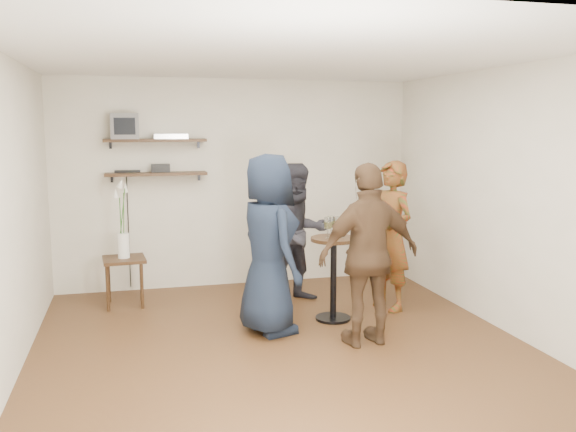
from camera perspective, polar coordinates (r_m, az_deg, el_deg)
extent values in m
cube|color=#402414|center=(5.65, -0.21, -12.77)|extent=(4.50, 5.00, 0.04)
cube|color=white|center=(5.30, -0.22, 14.91)|extent=(4.50, 5.00, 0.04)
cube|color=silver|center=(7.76, -4.82, 3.08)|extent=(4.50, 0.04, 2.60)
cube|color=silver|center=(2.98, 11.91, -5.82)|extent=(4.50, 0.04, 2.60)
cube|color=silver|center=(5.24, -25.03, -0.29)|extent=(0.04, 5.00, 2.60)
cube|color=silver|center=(6.27, 20.33, 1.29)|extent=(0.04, 5.00, 2.60)
cube|color=black|center=(7.48, -12.31, 6.93)|extent=(1.20, 0.25, 0.04)
cube|color=black|center=(7.50, -12.21, 3.88)|extent=(1.20, 0.25, 0.04)
cube|color=#59595B|center=(7.48, -15.04, 8.12)|extent=(0.32, 0.30, 0.30)
cube|color=silver|center=(7.49, -10.93, 7.34)|extent=(0.40, 0.24, 0.06)
cube|color=black|center=(7.50, -11.84, 4.41)|extent=(0.22, 0.10, 0.10)
cube|color=black|center=(7.54, -14.79, 4.06)|extent=(0.30, 0.05, 0.03)
cube|color=black|center=(7.12, -15.09, -3.94)|extent=(0.49, 0.49, 0.04)
cylinder|color=black|center=(7.01, -16.52, -6.50)|extent=(0.04, 0.04, 0.51)
cylinder|color=black|center=(7.00, -13.51, -6.40)|extent=(0.04, 0.04, 0.51)
cylinder|color=black|center=(7.37, -16.43, -5.78)|extent=(0.04, 0.04, 0.51)
cylinder|color=black|center=(7.36, -13.57, -5.68)|extent=(0.04, 0.04, 0.51)
cylinder|color=white|center=(7.09, -15.14, -2.69)|extent=(0.13, 0.13, 0.28)
cylinder|color=#285E1B|center=(7.04, -15.39, -0.42)|extent=(0.01, 0.06, 0.51)
cone|color=white|center=(7.00, -15.82, 2.09)|extent=(0.07, 0.08, 0.11)
cylinder|color=#285E1B|center=(7.05, -15.12, -0.18)|extent=(0.03, 0.05, 0.57)
cone|color=white|center=(7.02, -14.98, 2.60)|extent=(0.10, 0.11, 0.12)
cylinder|color=#285E1B|center=(7.02, -15.25, 0.02)|extent=(0.09, 0.08, 0.62)
cone|color=white|center=(6.94, -15.37, 2.99)|extent=(0.12, 0.12, 0.12)
cylinder|color=black|center=(6.32, 4.31, -2.18)|extent=(0.48, 0.48, 0.04)
cylinder|color=black|center=(6.41, 4.27, -5.92)|extent=(0.06, 0.06, 0.81)
cylinder|color=black|center=(6.53, 4.23, -9.50)|extent=(0.37, 0.37, 0.03)
cylinder|color=silver|center=(6.26, 3.74, -2.07)|extent=(0.07, 0.07, 0.00)
cylinder|color=silver|center=(6.26, 3.74, -1.61)|extent=(0.01, 0.01, 0.10)
cylinder|color=silver|center=(6.24, 3.75, -0.62)|extent=(0.07, 0.07, 0.12)
cylinder|color=#C2B850|center=(6.24, 3.75, -0.85)|extent=(0.07, 0.07, 0.07)
cylinder|color=silver|center=(6.32, 5.05, -1.99)|extent=(0.06, 0.06, 0.00)
cylinder|color=silver|center=(6.32, 5.05, -1.56)|extent=(0.01, 0.01, 0.09)
cylinder|color=silver|center=(6.30, 5.06, -0.65)|extent=(0.07, 0.07, 0.11)
cylinder|color=#C2B850|center=(6.30, 5.06, -0.86)|extent=(0.06, 0.06, 0.06)
cylinder|color=silver|center=(6.36, 4.04, -1.91)|extent=(0.06, 0.06, 0.00)
cylinder|color=silver|center=(6.35, 4.04, -1.47)|extent=(0.01, 0.01, 0.09)
cylinder|color=silver|center=(6.34, 4.05, -0.53)|extent=(0.07, 0.07, 0.12)
cylinder|color=#C2B850|center=(6.34, 4.05, -0.75)|extent=(0.07, 0.07, 0.06)
cylinder|color=silver|center=(6.33, 4.67, -1.98)|extent=(0.06, 0.06, 0.00)
cylinder|color=silver|center=(6.32, 4.67, -1.54)|extent=(0.01, 0.01, 0.09)
cylinder|color=silver|center=(6.30, 4.68, -0.60)|extent=(0.07, 0.07, 0.12)
cylinder|color=#C2B850|center=(6.30, 4.68, -0.82)|extent=(0.06, 0.06, 0.06)
imported|color=#AC2113|center=(6.79, 9.59, -1.84)|extent=(0.55, 0.69, 1.65)
imported|color=black|center=(6.98, 1.03, -1.63)|extent=(0.89, 0.76, 1.60)
imported|color=black|center=(5.93, -1.85, -2.67)|extent=(0.77, 0.98, 1.76)
imported|color=#46301E|center=(5.65, 7.60, -3.64)|extent=(1.03, 0.52, 1.70)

